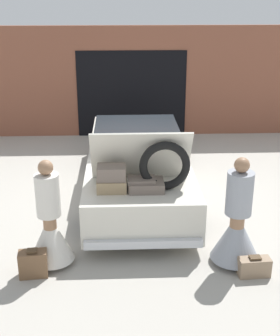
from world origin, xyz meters
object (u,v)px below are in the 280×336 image
at_px(person_right, 237,227).
at_px(suitcase_beside_right_person, 254,267).
at_px(car, 137,163).
at_px(suitcase_beside_left_person, 33,264).
at_px(person_left, 50,228).

xyz_separation_m(person_right, suitcase_beside_right_person, (0.19, -0.34, -0.43)).
bearing_deg(suitcase_beside_right_person, car, 117.45).
distance_m(car, suitcase_beside_right_person, 3.26).
distance_m(person_right, suitcase_beside_left_person, 2.84).
xyz_separation_m(person_left, suitcase_beside_right_person, (2.78, -0.44, -0.42)).
relative_size(person_left, suitcase_beside_left_person, 3.88).
bearing_deg(suitcase_beside_right_person, person_right, 118.87).
bearing_deg(suitcase_beside_left_person, person_right, 4.45).
relative_size(person_left, suitcase_beside_right_person, 3.52).
bearing_deg(person_right, suitcase_beside_left_person, 92.40).
xyz_separation_m(person_left, person_right, (2.59, -0.09, 0.01)).
bearing_deg(suitcase_beside_left_person, person_left, 55.59).
height_order(person_right, suitcase_beside_left_person, person_right).
distance_m(person_left, suitcase_beside_right_person, 2.85).
bearing_deg(suitcase_beside_right_person, suitcase_beside_left_person, 177.60).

